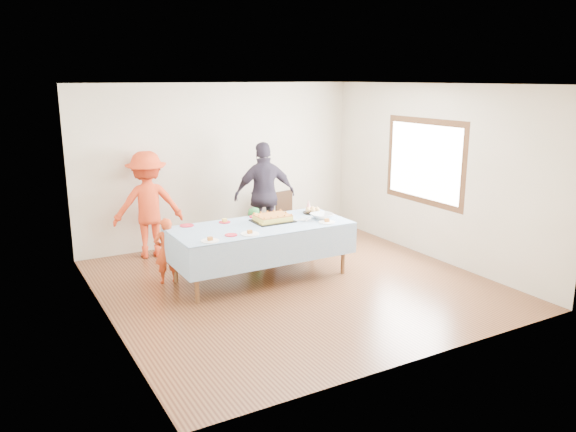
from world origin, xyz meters
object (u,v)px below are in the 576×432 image
at_px(party_table, 261,229).
at_px(birthday_cake, 273,218).
at_px(dining_chair, 288,213).
at_px(adult_left, 148,205).

bearing_deg(party_table, birthday_cake, 19.80).
relative_size(birthday_cake, dining_chair, 0.65).
height_order(party_table, dining_chair, dining_chair).
relative_size(party_table, adult_left, 1.49).
bearing_deg(birthday_cake, dining_chair, 53.69).
xyz_separation_m(party_table, adult_left, (-1.08, 1.77, 0.12)).
distance_m(birthday_cake, adult_left, 2.14).
xyz_separation_m(birthday_cake, adult_left, (-1.32, 1.69, 0.01)).
xyz_separation_m(dining_chair, adult_left, (-2.37, 0.26, 0.36)).
distance_m(party_table, dining_chair, 2.00).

